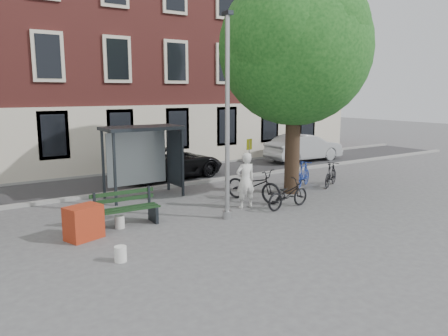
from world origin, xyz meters
TOP-DOWN VIEW (x-y plane):
  - ground at (0.00, 0.00)m, footprint 90.00×90.00m
  - road at (0.00, 7.00)m, footprint 40.00×4.00m
  - curb_near at (0.00, 5.00)m, footprint 40.00×0.25m
  - curb_far at (0.00, 9.00)m, footprint 40.00×0.25m
  - building_row at (0.00, 13.00)m, footprint 30.00×8.00m
  - lamppost at (0.00, 0.00)m, footprint 0.28×0.35m
  - tree_right at (4.01, 1.38)m, footprint 5.76×5.60m
  - bus_shelter at (-0.61, 4.11)m, footprint 2.85×1.45m
  - painter at (1.20, 0.69)m, footprint 0.73×0.52m
  - bench at (-2.86, 1.03)m, footprint 1.94×0.68m
  - bike_a at (2.36, -0.12)m, footprint 1.88×0.81m
  - bike_b at (5.08, 1.99)m, footprint 1.76×1.31m
  - bike_c at (2.00, 1.29)m, footprint 1.49×2.36m
  - bike_d at (6.13, 1.46)m, footprint 1.68×1.20m
  - car_dark at (1.49, 6.80)m, footprint 5.16×2.65m
  - car_silver at (9.96, 7.01)m, footprint 4.64×1.66m
  - red_stand at (-4.21, 0.53)m, footprint 1.04×0.86m
  - bucket_a at (-3.98, -1.50)m, footprint 0.35×0.35m
  - bucket_b at (-3.10, 0.90)m, footprint 0.28×0.28m
  - bucket_c at (-3.73, 1.35)m, footprint 0.36×0.36m
  - notice_sign at (3.39, 3.40)m, footprint 0.33×0.13m

SIDE VIEW (x-z plane):
  - ground at x=0.00m, z-range 0.00..0.00m
  - road at x=0.00m, z-range 0.00..0.01m
  - curb_near at x=0.00m, z-range 0.00..0.12m
  - curb_far at x=0.00m, z-range 0.00..0.12m
  - bucket_a at x=-3.98m, z-range 0.00..0.36m
  - bucket_b at x=-3.10m, z-range 0.00..0.36m
  - bucket_c at x=-3.73m, z-range 0.00..0.36m
  - red_stand at x=-4.21m, z-range 0.00..0.90m
  - bench at x=-2.86m, z-range -0.04..0.95m
  - bike_a at x=2.36m, z-range 0.00..0.96m
  - bike_d at x=6.13m, z-range 0.00..1.00m
  - bike_b at x=5.08m, z-range 0.00..1.05m
  - bike_c at x=2.00m, z-range 0.00..1.17m
  - car_dark at x=1.49m, z-range 0.00..1.39m
  - car_silver at x=9.96m, z-range 0.00..1.52m
  - painter at x=1.20m, z-range 0.00..1.88m
  - notice_sign at x=3.39m, z-range 0.45..2.40m
  - bus_shelter at x=-0.61m, z-range 0.61..3.23m
  - lamppost at x=0.00m, z-range -0.27..5.84m
  - tree_right at x=4.01m, z-range 1.52..9.72m
  - building_row at x=0.00m, z-range 0.00..14.00m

